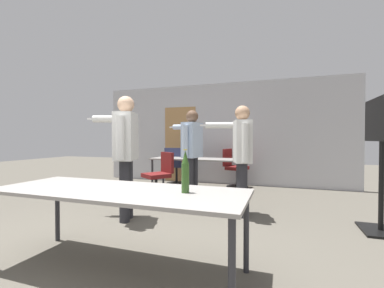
% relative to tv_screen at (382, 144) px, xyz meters
% --- Properties ---
extents(back_wall, '(6.58, 0.12, 2.63)m').
position_rel_tv_screen_xyz_m(back_wall, '(-2.77, 2.82, 0.19)').
color(back_wall, '#BCBCC1').
rests_on(back_wall, ground_plane).
extents(conference_table_near, '(2.28, 0.83, 0.73)m').
position_rel_tv_screen_xyz_m(conference_table_near, '(-2.57, -1.89, -0.44)').
color(conference_table_near, gray).
rests_on(conference_table_near, ground_plane).
extents(conference_table_far, '(2.07, 0.70, 0.73)m').
position_rel_tv_screen_xyz_m(conference_table_far, '(-3.02, 1.71, -0.45)').
color(conference_table_far, gray).
rests_on(conference_table_far, ground_plane).
extents(tv_screen, '(0.44, 1.26, 1.73)m').
position_rel_tv_screen_xyz_m(tv_screen, '(0.00, 0.00, 0.00)').
color(tv_screen, black).
rests_on(tv_screen, ground_plane).
extents(person_center_tall, '(0.94, 0.65, 1.80)m').
position_rel_tv_screen_xyz_m(person_center_tall, '(-3.34, -0.63, -0.04)').
color(person_center_tall, '#28282D').
rests_on(person_center_tall, ground_plane).
extents(person_far_watching, '(0.88, 0.60, 1.69)m').
position_rel_tv_screen_xyz_m(person_far_watching, '(-1.78, 0.12, -0.10)').
color(person_far_watching, '#28282D').
rests_on(person_far_watching, ground_plane).
extents(person_left_plaid, '(0.77, 0.72, 1.71)m').
position_rel_tv_screen_xyz_m(person_left_plaid, '(-2.79, 0.71, -0.09)').
color(person_left_plaid, '#28282D').
rests_on(person_left_plaid, ground_plane).
extents(office_chair_near_pushed, '(0.67, 0.68, 0.90)m').
position_rel_tv_screen_xyz_m(office_chair_near_pushed, '(-3.54, 0.88, -0.71)').
color(office_chair_near_pushed, black).
rests_on(office_chair_near_pushed, ground_plane).
extents(office_chair_far_left, '(0.52, 0.56, 0.95)m').
position_rel_tv_screen_xyz_m(office_chair_far_left, '(-3.77, 2.27, -0.67)').
color(office_chair_far_left, black).
rests_on(office_chair_far_left, ground_plane).
extents(office_chair_far_right, '(0.61, 0.55, 0.93)m').
position_rel_tv_screen_xyz_m(office_chair_far_right, '(-2.28, 2.42, -0.69)').
color(office_chair_far_right, black).
rests_on(office_chair_far_right, ground_plane).
extents(beer_bottle, '(0.06, 0.06, 0.36)m').
position_rel_tv_screen_xyz_m(beer_bottle, '(-1.95, -1.83, -0.22)').
color(beer_bottle, '#2D511E').
rests_on(beer_bottle, conference_table_near).
extents(drink_cup, '(0.07, 0.07, 0.11)m').
position_rel_tv_screen_xyz_m(drink_cup, '(-3.39, 1.87, -0.33)').
color(drink_cup, silver).
rests_on(drink_cup, conference_table_far).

